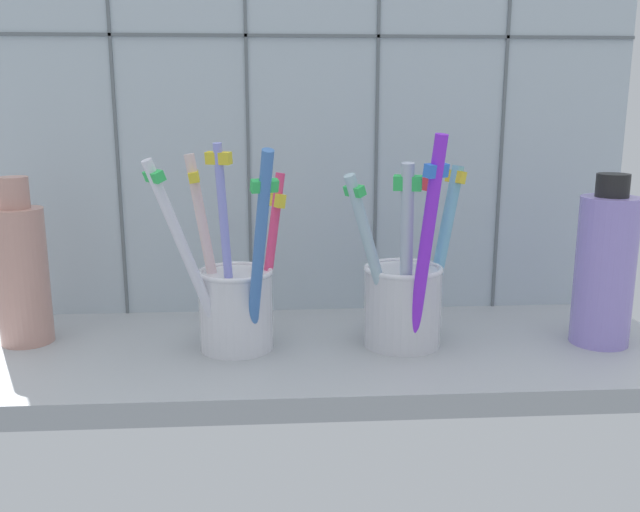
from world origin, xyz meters
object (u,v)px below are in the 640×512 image
soap_bottle (605,268)px  toothbrush_cup_right (405,294)px  ceramic_vase (22,271)px  toothbrush_cup_left (235,298)px

soap_bottle → toothbrush_cup_right: bearing=178.9°
toothbrush_cup_right → soap_bottle: 17.90cm
toothbrush_cup_right → ceramic_vase: bearing=174.5°
ceramic_vase → toothbrush_cup_right: bearing=-5.5°
ceramic_vase → soap_bottle: size_ratio=0.98×
toothbrush_cup_left → soap_bottle: size_ratio=1.19×
toothbrush_cup_right → ceramic_vase: toothbrush_cup_right is taller
toothbrush_cup_left → ceramic_vase: bearing=170.1°
toothbrush_cup_right → soap_bottle: toothbrush_cup_right is taller
toothbrush_cup_right → ceramic_vase: size_ratio=1.26×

